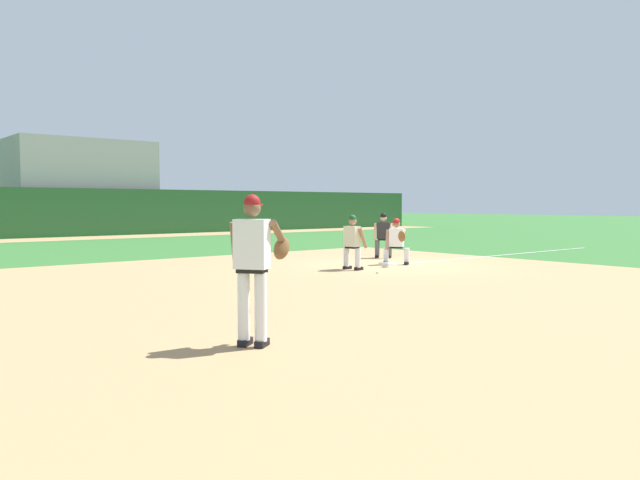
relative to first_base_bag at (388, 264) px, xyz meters
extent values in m
plane|color=#336B2D|center=(0.00, 0.00, -0.04)|extent=(160.00, 160.00, 0.00)
cube|color=tan|center=(-4.26, -2.98, -0.04)|extent=(18.00, 18.00, 0.01)
cube|color=tan|center=(0.00, 20.00, -0.04)|extent=(48.00, 3.20, 0.01)
cube|color=white|center=(5.56, 0.00, -0.04)|extent=(11.11, 0.10, 0.00)
cube|color=white|center=(0.00, 0.00, 0.00)|extent=(0.38, 0.38, 0.09)
sphere|color=white|center=(-1.69, -1.27, -0.01)|extent=(0.07, 0.07, 0.07)
cube|color=black|center=(-8.55, -5.85, 0.00)|extent=(0.28, 0.24, 0.09)
cylinder|color=white|center=(-8.58, -5.88, 0.46)|extent=(0.15, 0.15, 0.84)
cube|color=black|center=(-8.43, -6.03, 0.00)|extent=(0.28, 0.24, 0.09)
cylinder|color=white|center=(-8.46, -6.06, 0.46)|extent=(0.15, 0.15, 0.84)
cube|color=black|center=(-8.52, -5.97, 0.90)|extent=(0.36, 0.39, 0.06)
cube|color=white|center=(-8.52, -5.97, 1.22)|extent=(0.43, 0.47, 0.60)
sphere|color=brown|center=(-8.51, -5.96, 1.65)|extent=(0.21, 0.21, 0.21)
sphere|color=maroon|center=(-8.51, -5.96, 1.72)|extent=(0.20, 0.20, 0.20)
cube|color=maroon|center=(-8.43, -5.90, 1.69)|extent=(0.19, 0.20, 0.02)
cylinder|color=brown|center=(-8.60, -5.72, 1.19)|extent=(0.21, 0.18, 0.59)
cylinder|color=brown|center=(-8.13, -6.00, 1.31)|extent=(0.48, 0.38, 0.41)
ellipsoid|color=brown|center=(-8.07, -5.95, 1.14)|extent=(0.36, 0.33, 0.34)
cube|color=black|center=(0.57, -0.18, 0.00)|extent=(0.28, 0.24, 0.09)
cylinder|color=white|center=(0.60, -0.16, 0.23)|extent=(0.15, 0.15, 0.40)
cube|color=black|center=(0.23, 0.32, 0.00)|extent=(0.28, 0.24, 0.09)
cylinder|color=white|center=(0.27, 0.34, 0.23)|extent=(0.15, 0.15, 0.40)
cube|color=black|center=(0.44, 0.09, 0.46)|extent=(0.36, 0.39, 0.06)
cube|color=white|center=(0.44, 0.09, 0.73)|extent=(0.42, 0.47, 0.52)
sphere|color=#9E7051|center=(0.42, 0.08, 1.12)|extent=(0.21, 0.21, 0.21)
sphere|color=maroon|center=(0.42, 0.08, 1.20)|extent=(0.20, 0.20, 0.20)
cube|color=maroon|center=(0.34, 0.03, 1.17)|extent=(0.19, 0.20, 0.02)
cylinder|color=#9E7051|center=(0.23, -0.35, 0.88)|extent=(0.53, 0.40, 0.24)
cylinder|color=#9E7051|center=(0.21, 0.24, 0.67)|extent=(0.25, 0.21, 0.58)
ellipsoid|color=brown|center=(0.05, -0.47, 0.80)|extent=(0.29, 0.29, 0.35)
cube|color=black|center=(-1.53, 0.03, 0.00)|extent=(0.27, 0.14, 0.09)
cylinder|color=white|center=(-1.57, 0.02, 0.28)|extent=(0.15, 0.15, 0.50)
cube|color=black|center=(-1.48, -0.37, 0.00)|extent=(0.27, 0.14, 0.09)
cylinder|color=white|center=(-1.52, -0.37, 0.28)|extent=(0.15, 0.15, 0.50)
cube|color=black|center=(-1.54, -0.18, 0.55)|extent=(0.24, 0.36, 0.06)
cube|color=beige|center=(-1.54, -0.18, 0.85)|extent=(0.28, 0.42, 0.54)
sphere|color=#9E7051|center=(-1.52, -0.17, 1.25)|extent=(0.21, 0.21, 0.21)
sphere|color=#194C28|center=(-1.52, -0.17, 1.32)|extent=(0.20, 0.20, 0.20)
cube|color=#194C28|center=(-1.44, -0.16, 1.29)|extent=(0.13, 0.18, 0.02)
cylinder|color=#9E7051|center=(-1.43, 0.09, 0.81)|extent=(0.33, 0.13, 0.56)
cylinder|color=#9E7051|center=(-1.37, -0.41, 0.81)|extent=(0.33, 0.13, 0.56)
cube|color=black|center=(1.82, 1.70, 0.00)|extent=(0.27, 0.25, 0.09)
cylinder|color=#515154|center=(1.85, 1.73, 0.28)|extent=(0.15, 0.15, 0.50)
cube|color=black|center=(1.57, 2.02, 0.00)|extent=(0.27, 0.25, 0.09)
cylinder|color=#515154|center=(1.61, 2.04, 0.28)|extent=(0.15, 0.15, 0.50)
cube|color=black|center=(1.73, 1.88, 0.55)|extent=(0.37, 0.39, 0.06)
cube|color=#232326|center=(1.73, 1.88, 0.85)|extent=(0.43, 0.46, 0.54)
sphere|color=tan|center=(1.71, 1.87, 1.25)|extent=(0.21, 0.21, 0.21)
sphere|color=black|center=(1.71, 1.87, 1.32)|extent=(0.20, 0.20, 0.20)
cube|color=black|center=(1.64, 1.82, 1.29)|extent=(0.19, 0.20, 0.02)
cylinder|color=tan|center=(1.76, 1.60, 0.81)|extent=(0.31, 0.27, 0.56)
cylinder|color=tan|center=(1.46, 1.99, 0.81)|extent=(0.31, 0.27, 0.56)
cube|color=#1E4C23|center=(0.00, 22.00, 1.26)|extent=(48.00, 0.50, 2.60)
cube|color=gray|center=(0.00, 25.32, 2.68)|extent=(7.78, 5.05, 5.45)
cube|color=gray|center=(0.00, 23.62, 2.69)|extent=(7.38, 0.85, 0.06)
cube|color=navy|center=(-3.20, 23.47, 2.90)|extent=(0.47, 0.20, 0.44)
cube|color=navy|center=(-2.62, 23.47, 2.90)|extent=(0.47, 0.20, 0.44)
cube|color=navy|center=(-2.04, 23.47, 2.90)|extent=(0.47, 0.20, 0.44)
cube|color=navy|center=(-1.45, 23.47, 2.90)|extent=(0.47, 0.20, 0.44)
cube|color=navy|center=(-0.87, 23.47, 2.90)|extent=(0.47, 0.20, 0.44)
cube|color=navy|center=(-0.29, 23.47, 2.90)|extent=(0.47, 0.20, 0.44)
cube|color=navy|center=(0.29, 23.47, 2.90)|extent=(0.47, 0.20, 0.44)
cube|color=navy|center=(0.87, 23.47, 2.90)|extent=(0.47, 0.20, 0.44)
cube|color=navy|center=(1.45, 23.47, 2.90)|extent=(0.47, 0.20, 0.44)
cube|color=navy|center=(2.04, 23.47, 2.90)|extent=(0.47, 0.20, 0.44)
cube|color=navy|center=(2.62, 23.47, 2.90)|extent=(0.47, 0.20, 0.44)
cube|color=navy|center=(3.20, 23.47, 2.90)|extent=(0.47, 0.20, 0.44)
cube|color=gray|center=(0.00, 24.47, 3.23)|extent=(7.38, 0.85, 0.06)
cube|color=navy|center=(-3.20, 24.32, 3.45)|extent=(0.47, 0.20, 0.44)
cube|color=navy|center=(-2.62, 24.32, 3.45)|extent=(0.47, 0.20, 0.44)
cube|color=navy|center=(-2.04, 24.32, 3.45)|extent=(0.47, 0.20, 0.44)
cube|color=navy|center=(-1.45, 24.32, 3.45)|extent=(0.47, 0.20, 0.44)
cube|color=navy|center=(-0.87, 24.32, 3.45)|extent=(0.47, 0.20, 0.44)
cube|color=navy|center=(-0.29, 24.32, 3.45)|extent=(0.47, 0.20, 0.44)
cube|color=navy|center=(0.29, 24.32, 3.45)|extent=(0.47, 0.20, 0.44)
cube|color=navy|center=(0.87, 24.32, 3.45)|extent=(0.47, 0.20, 0.44)
cube|color=navy|center=(1.45, 24.32, 3.45)|extent=(0.47, 0.20, 0.44)
cube|color=navy|center=(2.04, 24.32, 3.45)|extent=(0.47, 0.20, 0.44)
cube|color=navy|center=(2.62, 24.32, 3.45)|extent=(0.47, 0.20, 0.44)
cube|color=navy|center=(3.20, 24.32, 3.45)|extent=(0.47, 0.20, 0.44)
cube|color=gray|center=(0.00, 25.32, 3.79)|extent=(7.38, 0.85, 0.06)
cube|color=navy|center=(-3.20, 25.17, 4.00)|extent=(0.47, 0.20, 0.44)
cube|color=navy|center=(-2.62, 25.17, 4.00)|extent=(0.47, 0.20, 0.44)
cube|color=navy|center=(-2.04, 25.17, 4.00)|extent=(0.47, 0.20, 0.44)
cube|color=navy|center=(-1.45, 25.17, 4.00)|extent=(0.47, 0.20, 0.44)
cube|color=navy|center=(-0.87, 25.17, 4.00)|extent=(0.47, 0.20, 0.44)
cube|color=navy|center=(-0.29, 25.17, 4.00)|extent=(0.47, 0.20, 0.44)
cube|color=navy|center=(0.29, 25.17, 4.00)|extent=(0.47, 0.20, 0.44)
cube|color=navy|center=(0.87, 25.17, 4.00)|extent=(0.47, 0.20, 0.44)
cube|color=navy|center=(1.45, 25.17, 4.00)|extent=(0.47, 0.20, 0.44)
cube|color=navy|center=(2.04, 25.17, 4.00)|extent=(0.47, 0.20, 0.44)
cube|color=navy|center=(2.62, 25.17, 4.00)|extent=(0.47, 0.20, 0.44)
cube|color=navy|center=(3.20, 25.17, 4.00)|extent=(0.47, 0.20, 0.44)
cube|color=gray|center=(0.00, 26.18, 4.34)|extent=(7.38, 0.85, 0.06)
cube|color=navy|center=(-3.20, 26.02, 4.55)|extent=(0.47, 0.20, 0.44)
cube|color=navy|center=(-2.62, 26.02, 4.55)|extent=(0.47, 0.20, 0.44)
cube|color=navy|center=(-2.04, 26.02, 4.55)|extent=(0.47, 0.20, 0.44)
cube|color=navy|center=(-1.45, 26.02, 4.55)|extent=(0.47, 0.20, 0.44)
cube|color=navy|center=(-0.87, 26.02, 4.55)|extent=(0.47, 0.20, 0.44)
cube|color=navy|center=(-0.29, 26.02, 4.55)|extent=(0.47, 0.20, 0.44)
cube|color=navy|center=(0.29, 26.02, 4.55)|extent=(0.47, 0.20, 0.44)
cube|color=navy|center=(0.87, 26.02, 4.55)|extent=(0.47, 0.20, 0.44)
cube|color=navy|center=(1.45, 26.02, 4.55)|extent=(0.47, 0.20, 0.44)
cube|color=navy|center=(2.04, 26.02, 4.55)|extent=(0.47, 0.20, 0.44)
cube|color=navy|center=(2.62, 26.02, 4.55)|extent=(0.47, 0.20, 0.44)
cube|color=navy|center=(3.20, 26.02, 4.55)|extent=(0.47, 0.20, 0.44)
cube|color=gray|center=(0.00, 27.02, 4.89)|extent=(7.38, 0.85, 0.06)
cube|color=navy|center=(-3.20, 26.87, 5.10)|extent=(0.47, 0.20, 0.44)
cube|color=navy|center=(-2.62, 26.87, 5.10)|extent=(0.47, 0.20, 0.44)
cube|color=navy|center=(-2.04, 26.87, 5.10)|extent=(0.47, 0.20, 0.44)
cube|color=navy|center=(-1.45, 26.87, 5.10)|extent=(0.47, 0.20, 0.44)
cube|color=navy|center=(-0.87, 26.87, 5.10)|extent=(0.47, 0.20, 0.44)
cube|color=navy|center=(-0.29, 26.87, 5.10)|extent=(0.47, 0.20, 0.44)
cube|color=navy|center=(0.29, 26.87, 5.10)|extent=(0.47, 0.20, 0.44)
cube|color=navy|center=(0.87, 26.87, 5.10)|extent=(0.47, 0.20, 0.44)
cube|color=navy|center=(1.45, 26.87, 5.10)|extent=(0.47, 0.20, 0.44)
cube|color=navy|center=(2.04, 26.87, 5.10)|extent=(0.47, 0.20, 0.44)
cube|color=navy|center=(2.62, 26.87, 5.10)|extent=(0.47, 0.20, 0.44)
cube|color=navy|center=(3.20, 26.87, 5.10)|extent=(0.47, 0.20, 0.44)
camera|label=1|loc=(-12.68, -12.27, 1.70)|focal=35.00mm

